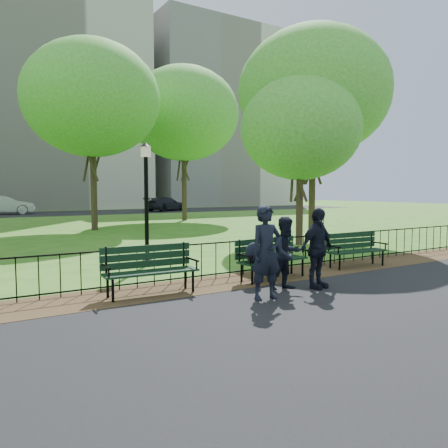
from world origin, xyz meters
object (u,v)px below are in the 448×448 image
park_bench_right_a (354,246)px  tree_far_e (184,114)px  lamppost (146,199)px  person_mid (287,253)px  tree_near_e (301,129)px  person_right (317,248)px  person_left (266,253)px  tree_mid_e (314,93)px  park_bench_main (263,253)px  sedan_silver (3,205)px  sedan_dark (166,204)px  park_bench_left_a (149,264)px  tree_far_c (92,99)px

park_bench_right_a → tree_far_e: bearing=81.8°
lamppost → person_mid: bearing=-72.9°
tree_far_e → person_mid: size_ratio=6.82×
lamppost → tree_near_e: 7.45m
park_bench_right_a → person_right: bearing=-148.2°
lamppost → person_mid: lamppost is taller
person_left → person_mid: bearing=30.4°
person_left → person_mid: size_ratio=1.17×
lamppost → park_bench_right_a: bearing=-34.4°
tree_mid_e → park_bench_main: bearing=-139.7°
park_bench_main → tree_mid_e: 11.11m
lamppost → sedan_silver: (-1.10, 30.71, -1.06)m
park_bench_right_a → sedan_silver: (-5.94, 34.02, 0.24)m
person_right → sedan_silver: size_ratio=0.35×
person_mid → sedan_silver: size_ratio=0.32×
person_mid → sedan_dark: bearing=68.8°
park_bench_main → lamppost: lamppost is taller
lamppost → tree_far_e: size_ratio=0.32×
person_mid → sedan_silver: 35.31m
tree_far_e → lamppost: bearing=-119.8°
sedan_dark → tree_far_e: bearing=136.9°
tree_far_e → sedan_dark: tree_far_e is taller
tree_near_e → tree_mid_e: tree_mid_e is taller
lamppost → sedan_silver: lamppost is taller
park_bench_left_a → person_left: person_left is taller
person_mid → person_right: (0.65, -0.24, 0.09)m
tree_far_e → park_bench_left_a: bearing=-118.4°
park_bench_main → person_mid: 1.04m
park_bench_right_a → sedan_dark: sedan_dark is taller
person_left → person_mid: (0.87, 0.42, -0.13)m
park_bench_left_a → tree_far_e: (10.52, 19.49, 6.83)m
sedan_silver → tree_far_c: bearing=-172.5°
park_bench_left_a → person_left: bearing=-39.0°
person_left → tree_far_e: bearing=71.9°
park_bench_main → sedan_silver: sedan_silver is taller
park_bench_right_a → tree_near_e: (2.02, 4.59, 3.92)m
park_bench_left_a → lamppost: bearing=71.6°
park_bench_left_a → tree_far_e: tree_far_e is taller
sedan_silver → tree_far_e: bearing=-145.7°
park_bench_right_a → person_left: person_left is taller
sedan_silver → sedan_dark: size_ratio=1.02×
park_bench_right_a → sedan_dark: bearing=79.4°
tree_far_c → person_right: tree_far_c is taller
person_right → person_mid: bearing=148.0°
tree_far_e → person_mid: bearing=-110.8°
tree_near_e → person_left: bearing=-135.5°
person_left → sedan_silver: 35.68m
sedan_silver → person_left: bearing=-178.4°
park_bench_right_a → tree_far_c: 16.73m
tree_near_e → person_right: (-4.82, -6.04, -3.62)m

